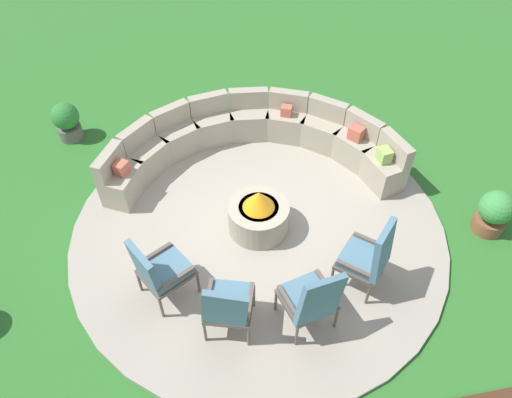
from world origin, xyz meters
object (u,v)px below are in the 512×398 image
(lounge_chair_back_right, at_px, (370,256))
(potted_plant_3, at_px, (495,211))
(lounge_chair_front_left, at_px, (159,270))
(lounge_chair_back_left, at_px, (312,299))
(fire_pit, at_px, (259,214))
(potted_plant_0, at_px, (67,121))
(lounge_chair_front_right, at_px, (228,305))
(curved_stone_bench, at_px, (252,141))

(lounge_chair_back_right, relative_size, potted_plant_3, 1.62)
(lounge_chair_front_left, xyz_separation_m, lounge_chair_back_left, (1.71, -0.74, 0.01))
(fire_pit, height_order, potted_plant_0, fire_pit)
(lounge_chair_front_right, bearing_deg, lounge_chair_front_left, 157.09)
(fire_pit, distance_m, curved_stone_bench, 1.57)
(lounge_chair_front_right, height_order, potted_plant_0, lounge_chair_front_right)
(curved_stone_bench, relative_size, lounge_chair_back_left, 4.14)
(lounge_chair_back_left, bearing_deg, lounge_chair_back_right, 12.68)
(curved_stone_bench, height_order, lounge_chair_back_left, lounge_chair_back_left)
(fire_pit, height_order, lounge_chair_front_right, lounge_chair_front_right)
(fire_pit, distance_m, potted_plant_0, 3.91)
(lounge_chair_front_left, height_order, lounge_chair_back_right, lounge_chair_back_right)
(fire_pit, distance_m, lounge_chair_front_left, 1.68)
(lounge_chair_front_left, relative_size, lounge_chair_front_right, 1.04)
(potted_plant_0, height_order, potted_plant_3, potted_plant_3)
(potted_plant_0, relative_size, potted_plant_3, 0.98)
(lounge_chair_front_left, height_order, lounge_chair_front_right, lounge_chair_front_left)
(curved_stone_bench, height_order, potted_plant_3, curved_stone_bench)
(curved_stone_bench, relative_size, lounge_chair_back_right, 4.06)
(lounge_chair_front_right, height_order, lounge_chair_back_right, lounge_chair_back_right)
(lounge_chair_back_left, bearing_deg, lounge_chair_front_left, 141.60)
(fire_pit, relative_size, potted_plant_3, 1.24)
(lounge_chair_back_right, height_order, potted_plant_0, lounge_chair_back_right)
(lounge_chair_front_left, xyz_separation_m, potted_plant_3, (4.68, 0.31, -0.23))
(lounge_chair_front_right, xyz_separation_m, potted_plant_3, (3.93, 0.94, -0.22))
(fire_pit, bearing_deg, potted_plant_3, -10.05)
(potted_plant_0, distance_m, potted_plant_3, 6.94)
(lounge_chair_back_left, xyz_separation_m, lounge_chair_back_right, (0.86, 0.45, 0.02))
(lounge_chair_front_right, relative_size, lounge_chair_back_left, 0.92)
(lounge_chair_back_right, distance_m, potted_plant_3, 2.21)
(fire_pit, bearing_deg, curved_stone_bench, 83.18)
(lounge_chair_back_left, bearing_deg, curved_stone_bench, 77.15)
(lounge_chair_front_left, relative_size, potted_plant_3, 1.52)
(lounge_chair_front_left, xyz_separation_m, potted_plant_0, (-1.43, 3.59, -0.24))
(curved_stone_bench, xyz_separation_m, lounge_chair_front_left, (-1.59, -2.45, 0.22))
(curved_stone_bench, relative_size, lounge_chair_front_left, 4.31)
(lounge_chair_back_left, xyz_separation_m, potted_plant_0, (-3.15, 4.33, -0.25))
(fire_pit, bearing_deg, potted_plant_0, 136.41)
(lounge_chair_front_right, xyz_separation_m, potted_plant_0, (-2.19, 4.22, -0.23))
(curved_stone_bench, height_order, lounge_chair_front_left, lounge_chair_front_left)
(lounge_chair_front_left, bearing_deg, lounge_chair_back_left, 36.17)
(curved_stone_bench, xyz_separation_m, potted_plant_3, (3.09, -2.14, -0.02))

